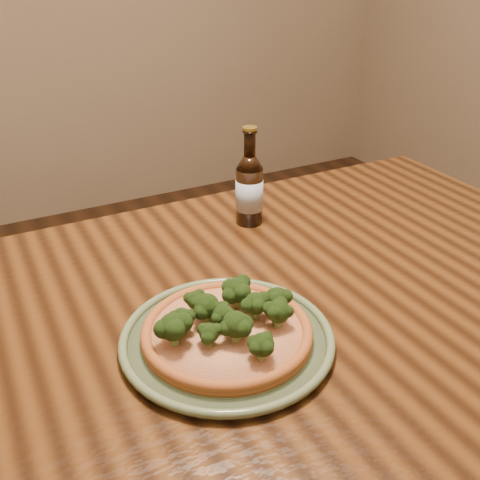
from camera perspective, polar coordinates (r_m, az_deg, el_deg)
name	(u,v)px	position (r m, az deg, el deg)	size (l,w,h in m)	color
table	(225,351)	(1.03, -1.53, -11.19)	(1.60, 0.90, 0.75)	#4A290F
plate	(227,339)	(0.89, -1.33, -9.98)	(0.33, 0.33, 0.02)	#617550
pizza	(227,328)	(0.88, -1.32, -8.96)	(0.27, 0.27, 0.07)	#AD5C27
beer_bottle	(249,189)	(1.22, 0.95, 5.22)	(0.06, 0.06, 0.22)	black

